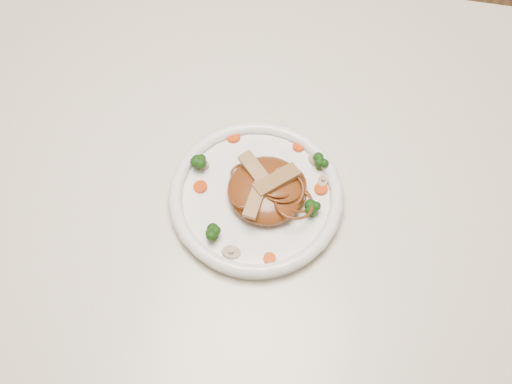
# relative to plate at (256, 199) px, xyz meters

# --- Properties ---
(ground) EXTENTS (4.00, 4.00, 0.00)m
(ground) POSITION_rel_plate_xyz_m (-0.05, 0.06, -0.76)
(ground) COLOR brown
(ground) RESTS_ON ground
(table) EXTENTS (1.20, 0.80, 0.75)m
(table) POSITION_rel_plate_xyz_m (-0.05, 0.06, -0.11)
(table) COLOR beige
(table) RESTS_ON ground
(plate) EXTENTS (0.29, 0.29, 0.02)m
(plate) POSITION_rel_plate_xyz_m (0.00, 0.00, 0.00)
(plate) COLOR white
(plate) RESTS_ON table
(noodle_mound) EXTENTS (0.15, 0.15, 0.04)m
(noodle_mound) POSITION_rel_plate_xyz_m (0.01, 0.00, 0.02)
(noodle_mound) COLOR brown
(noodle_mound) RESTS_ON plate
(chicken_a) EXTENTS (0.07, 0.07, 0.01)m
(chicken_a) POSITION_rel_plate_xyz_m (0.03, 0.01, 0.05)
(chicken_a) COLOR #9C764A
(chicken_a) RESTS_ON noodle_mound
(chicken_b) EXTENTS (0.06, 0.06, 0.01)m
(chicken_b) POSITION_rel_plate_xyz_m (-0.00, 0.02, 0.04)
(chicken_b) COLOR #9C764A
(chicken_b) RESTS_ON noodle_mound
(chicken_c) EXTENTS (0.03, 0.06, 0.01)m
(chicken_c) POSITION_rel_plate_xyz_m (0.00, -0.02, 0.04)
(chicken_c) COLOR #9C764A
(chicken_c) RESTS_ON noodle_mound
(broccoli_0) EXTENTS (0.03, 0.03, 0.03)m
(broccoli_0) POSITION_rel_plate_xyz_m (0.09, 0.07, 0.02)
(broccoli_0) COLOR #1B470E
(broccoli_0) RESTS_ON plate
(broccoli_1) EXTENTS (0.03, 0.03, 0.03)m
(broccoli_1) POSITION_rel_plate_xyz_m (-0.09, 0.04, 0.02)
(broccoli_1) COLOR #1B470E
(broccoli_1) RESTS_ON plate
(broccoli_2) EXTENTS (0.03, 0.03, 0.03)m
(broccoli_2) POSITION_rel_plate_xyz_m (-0.05, -0.08, 0.02)
(broccoli_2) COLOR #1B470E
(broccoli_2) RESTS_ON plate
(broccoli_3) EXTENTS (0.03, 0.03, 0.03)m
(broccoli_3) POSITION_rel_plate_xyz_m (0.09, -0.01, 0.02)
(broccoli_3) COLOR #1B470E
(broccoli_3) RESTS_ON plate
(carrot_0) EXTENTS (0.02, 0.02, 0.00)m
(carrot_0) POSITION_rel_plate_xyz_m (0.05, 0.09, 0.01)
(carrot_0) COLOR #D54107
(carrot_0) RESTS_ON plate
(carrot_1) EXTENTS (0.02, 0.02, 0.00)m
(carrot_1) POSITION_rel_plate_xyz_m (-0.08, -0.00, 0.01)
(carrot_1) COLOR #D54107
(carrot_1) RESTS_ON plate
(carrot_2) EXTENTS (0.02, 0.02, 0.00)m
(carrot_2) POSITION_rel_plate_xyz_m (0.09, 0.03, 0.01)
(carrot_2) COLOR #D54107
(carrot_2) RESTS_ON plate
(carrot_3) EXTENTS (0.03, 0.03, 0.00)m
(carrot_3) POSITION_rel_plate_xyz_m (-0.05, 0.09, 0.01)
(carrot_3) COLOR #D54107
(carrot_3) RESTS_ON plate
(carrot_4) EXTENTS (0.02, 0.02, 0.00)m
(carrot_4) POSITION_rel_plate_xyz_m (0.04, -0.09, 0.01)
(carrot_4) COLOR #D54107
(carrot_4) RESTS_ON plate
(mushroom_0) EXTENTS (0.03, 0.03, 0.01)m
(mushroom_0) POSITION_rel_plate_xyz_m (-0.02, -0.09, 0.01)
(mushroom_0) COLOR tan
(mushroom_0) RESTS_ON plate
(mushroom_1) EXTENTS (0.02, 0.02, 0.01)m
(mushroom_1) POSITION_rel_plate_xyz_m (0.09, 0.04, 0.01)
(mushroom_1) COLOR tan
(mushroom_1) RESTS_ON plate
(mushroom_2) EXTENTS (0.03, 0.03, 0.01)m
(mushroom_2) POSITION_rel_plate_xyz_m (-0.09, 0.04, 0.01)
(mushroom_2) COLOR tan
(mushroom_2) RESTS_ON plate
(mushroom_3) EXTENTS (0.03, 0.03, 0.01)m
(mushroom_3) POSITION_rel_plate_xyz_m (0.07, 0.08, 0.01)
(mushroom_3) COLOR tan
(mushroom_3) RESTS_ON plate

